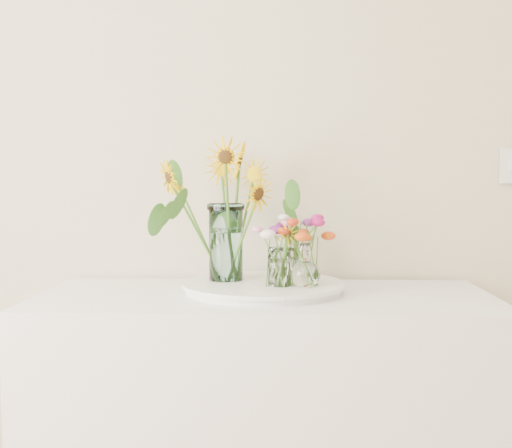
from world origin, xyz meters
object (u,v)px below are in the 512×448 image
(counter, at_px, (264,436))
(tray, at_px, (263,288))
(small_vase_c, at_px, (291,264))
(small_vase_b, at_px, (305,265))
(mason_jar, at_px, (226,242))
(small_vase_a, at_px, (279,267))

(counter, relative_size, tray, 2.88)
(counter, height_order, small_vase_c, small_vase_c)
(counter, xyz_separation_m, tray, (-0.00, 0.04, 0.46))
(tray, relative_size, small_vase_c, 4.69)
(tray, bearing_deg, small_vase_b, -22.39)
(tray, height_order, small_vase_b, small_vase_b)
(mason_jar, bearing_deg, tray, -19.26)
(small_vase_a, bearing_deg, small_vase_b, 7.23)
(small_vase_a, xyz_separation_m, small_vase_c, (0.04, 0.16, -0.01))
(tray, bearing_deg, small_vase_a, -51.69)
(tray, relative_size, mason_jar, 1.92)
(counter, distance_m, small_vase_b, 0.56)
(counter, relative_size, small_vase_c, 13.48)
(tray, distance_m, small_vase_a, 0.11)
(tray, bearing_deg, counter, -84.59)
(counter, relative_size, mason_jar, 5.53)
(tray, distance_m, mason_jar, 0.19)
(mason_jar, xyz_separation_m, small_vase_b, (0.25, -0.10, -0.06))
(small_vase_b, bearing_deg, small_vase_c, 105.55)
(counter, xyz_separation_m, small_vase_a, (0.05, -0.02, 0.54))
(small_vase_c, bearing_deg, mason_jar, -164.49)
(tray, xyz_separation_m, small_vase_c, (0.09, 0.10, 0.06))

